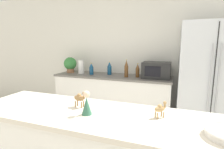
% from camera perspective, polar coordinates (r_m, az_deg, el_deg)
% --- Properties ---
extents(wall_back, '(8.00, 0.06, 2.55)m').
position_cam_1_polar(wall_back, '(3.49, 9.64, 6.27)').
color(wall_back, silver).
rests_on(wall_back, ground_plane).
extents(back_counter, '(2.22, 0.63, 0.90)m').
position_cam_1_polar(back_counter, '(3.45, -0.00, -7.58)').
color(back_counter, white).
rests_on(back_counter, ground_plane).
extents(refrigerator, '(0.90, 0.73, 1.82)m').
position_cam_1_polar(refrigerator, '(3.12, 28.98, -2.06)').
color(refrigerator, silver).
rests_on(refrigerator, ground_plane).
extents(potted_plant, '(0.26, 0.26, 0.32)m').
position_cam_1_polar(potted_plant, '(3.75, -13.48, 3.28)').
color(potted_plant, '#9E6B47').
rests_on(potted_plant, back_counter).
extents(paper_towel_roll, '(0.12, 0.12, 0.27)m').
position_cam_1_polar(paper_towel_roll, '(3.60, -10.05, 2.52)').
color(paper_towel_roll, white).
rests_on(paper_towel_roll, back_counter).
extents(microwave, '(0.48, 0.37, 0.28)m').
position_cam_1_polar(microwave, '(3.16, 14.28, 1.42)').
color(microwave, black).
rests_on(microwave, back_counter).
extents(back_bottle_0, '(0.08, 0.08, 0.23)m').
position_cam_1_polar(back_bottle_0, '(3.43, -6.75, 1.78)').
color(back_bottle_0, navy).
rests_on(back_bottle_0, back_counter).
extents(back_bottle_1, '(0.08, 0.08, 0.25)m').
position_cam_1_polar(back_bottle_1, '(3.42, -0.83, 2.02)').
color(back_bottle_1, navy).
rests_on(back_bottle_1, back_counter).
extents(back_bottle_2, '(0.07, 0.07, 0.32)m').
position_cam_1_polar(back_bottle_2, '(3.15, 4.69, 1.86)').
color(back_bottle_2, brown).
rests_on(back_bottle_2, back_counter).
extents(back_bottle_3, '(0.07, 0.07, 0.25)m').
position_cam_1_polar(back_bottle_3, '(3.17, 8.39, 1.27)').
color(back_bottle_3, brown).
rests_on(back_bottle_3, back_counter).
extents(camel_figurine, '(0.10, 0.05, 0.13)m').
position_cam_1_polar(camel_figurine, '(1.40, -10.51, -7.46)').
color(camel_figurine, olive).
rests_on(camel_figurine, bar_counter).
extents(camel_figurine_second, '(0.08, 0.08, 0.11)m').
position_cam_1_polar(camel_figurine_second, '(1.23, 15.48, -10.62)').
color(camel_figurine_second, tan).
rests_on(camel_figurine_second, bar_counter).
extents(wise_man_figurine_crimson, '(0.07, 0.07, 0.17)m').
position_cam_1_polar(wise_man_figurine_crimson, '(1.25, -8.27, -9.63)').
color(wise_man_figurine_crimson, '#33664C').
rests_on(wise_man_figurine_crimson, bar_counter).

